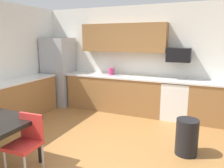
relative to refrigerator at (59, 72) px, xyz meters
name	(u,v)px	position (x,y,z in m)	size (l,w,h in m)	color
ground_plane	(88,154)	(2.18, -2.22, -0.95)	(12.00, 12.00, 0.00)	#9E6B38
wall_back	(137,59)	(2.18, 0.43, 0.40)	(5.80, 0.10, 2.70)	silver
cabinet_run_back	(115,94)	(1.70, 0.08, -0.50)	(2.54, 0.60, 0.90)	olive
cabinet_run_back_right	(213,104)	(4.07, 0.08, -0.50)	(1.01, 0.60, 0.90)	olive
cabinet_run_left	(19,101)	(-0.12, -1.42, -0.50)	(0.60, 2.00, 0.90)	olive
countertop_back	(132,77)	(2.18, 0.08, -0.03)	(4.80, 0.64, 0.04)	silver
countertop_left	(17,81)	(-0.12, -1.42, -0.03)	(0.64, 2.00, 0.04)	silver
upper_cabinets_back	(123,38)	(1.88, 0.21, 0.95)	(2.20, 0.34, 0.70)	olive
refrigerator	(59,72)	(0.00, 0.00, 0.00)	(0.76, 0.70, 1.89)	#9EA0A5
oven_range	(175,100)	(3.27, 0.08, -0.49)	(0.60, 0.60, 0.91)	white
microwave	(179,55)	(3.27, 0.18, 0.56)	(0.54, 0.36, 0.32)	black
sink_basin	(112,77)	(1.62, 0.08, -0.07)	(0.48, 0.40, 0.14)	#A5A8AD
sink_faucet	(114,71)	(1.62, 0.26, 0.09)	(0.02, 0.02, 0.24)	#B2B5BA
chair_near_table	(27,140)	(1.64, -2.98, -0.44)	(0.41, 0.41, 0.85)	red
trash_bin	(187,137)	(3.66, -1.56, -0.65)	(0.36, 0.36, 0.60)	black
kettle	(111,72)	(1.58, 0.13, 0.07)	(0.14, 0.14, 0.20)	#CC3372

